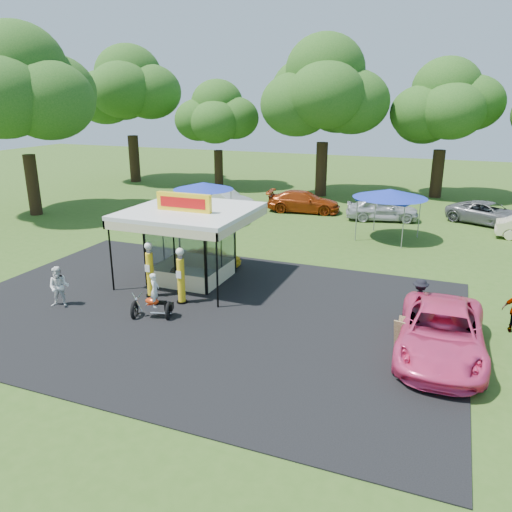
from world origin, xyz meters
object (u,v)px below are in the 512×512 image
(motorcycle, at_px, (154,300))
(pink_sedan, at_px, (441,333))
(spectator_west, at_px, (59,287))
(gas_pump_left, at_px, (150,271))
(tent_west, at_px, (203,186))
(a_frame_sign, at_px, (404,335))
(gas_pump_right, at_px, (181,277))
(spectator_east_a, at_px, (419,299))
(tent_east, at_px, (390,194))
(bg_car_a, at_px, (223,199))
(bg_car_d, at_px, (489,213))
(gas_station_kiosk, at_px, (191,243))
(bg_car_c, at_px, (382,209))
(bg_car_b, at_px, (304,202))
(kiosk_car, at_px, (213,257))

(motorcycle, bearing_deg, pink_sedan, -12.97)
(spectator_west, bearing_deg, gas_pump_left, 15.60)
(pink_sedan, bearing_deg, tent_west, 138.19)
(a_frame_sign, bearing_deg, gas_pump_right, -169.44)
(gas_pump_right, xyz_separation_m, a_frame_sign, (8.95, -0.70, -0.60))
(gas_pump_left, height_order, spectator_east_a, gas_pump_left)
(gas_pump_right, bearing_deg, tent_east, 63.79)
(spectator_east_a, relative_size, tent_east, 0.38)
(gas_pump_left, distance_m, gas_pump_right, 1.58)
(tent_east, bearing_deg, tent_west, -177.09)
(bg_car_a, distance_m, bg_car_d, 18.67)
(a_frame_sign, height_order, tent_east, tent_east)
(gas_station_kiosk, relative_size, bg_car_c, 1.11)
(pink_sedan, relative_size, tent_west, 1.46)
(pink_sedan, height_order, tent_east, tent_east)
(gas_pump_left, xyz_separation_m, a_frame_sign, (10.52, -0.84, -0.62))
(a_frame_sign, height_order, tent_west, tent_west)
(spectator_west, distance_m, spectator_east_a, 14.24)
(spectator_west, bearing_deg, gas_station_kiosk, 31.16)
(spectator_west, bearing_deg, gas_pump_right, 2.73)
(pink_sedan, bearing_deg, bg_car_a, 131.26)
(gas_pump_right, relative_size, bg_car_c, 0.49)
(a_frame_sign, distance_m, tent_east, 14.32)
(a_frame_sign, bearing_deg, motorcycle, -159.07)
(gas_pump_left, relative_size, spectator_west, 1.42)
(gas_pump_right, distance_m, pink_sedan, 10.12)
(gas_pump_right, xyz_separation_m, bg_car_d, (12.33, 19.51, -0.41))
(gas_pump_right, distance_m, spectator_east_a, 9.43)
(spectator_east_a, bearing_deg, bg_car_c, -87.63)
(gas_pump_right, xyz_separation_m, motorcycle, (-0.26, -1.65, -0.41))
(a_frame_sign, bearing_deg, spectator_east_a, 99.72)
(bg_car_d, xyz_separation_m, tent_east, (-5.81, -6.27, 2.01))
(tent_west, bearing_deg, bg_car_a, 98.69)
(a_frame_sign, relative_size, spectator_west, 0.63)
(gas_pump_right, relative_size, bg_car_a, 0.49)
(a_frame_sign, distance_m, bg_car_b, 21.37)
(kiosk_car, relative_size, tent_west, 0.70)
(bg_car_b, distance_m, tent_east, 8.87)
(pink_sedan, distance_m, bg_car_a, 24.00)
(bg_car_a, bearing_deg, gas_pump_right, -144.91)
(gas_station_kiosk, height_order, pink_sedan, gas_station_kiosk)
(gas_station_kiosk, xyz_separation_m, bg_car_a, (-5.21, 14.34, -0.97))
(gas_station_kiosk, distance_m, motorcycle, 4.49)
(bg_car_b, bearing_deg, spectator_east_a, -157.01)
(gas_station_kiosk, xyz_separation_m, tent_east, (7.47, 10.58, 0.97))
(bg_car_b, distance_m, bg_car_c, 5.83)
(spectator_west, relative_size, spectator_east_a, 1.04)
(gas_pump_left, height_order, gas_pump_right, gas_pump_left)
(gas_station_kiosk, relative_size, spectator_west, 3.16)
(spectator_west, xyz_separation_m, bg_car_d, (16.75, 21.63, -0.11))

